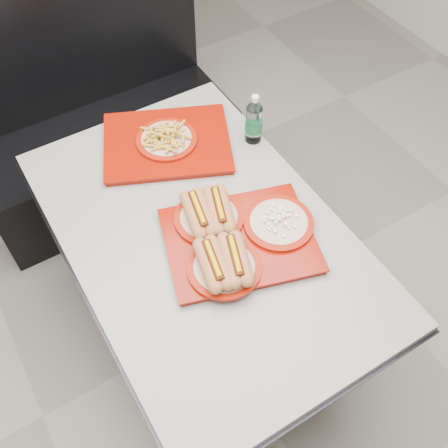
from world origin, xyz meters
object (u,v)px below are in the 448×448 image
diner_table (204,257)px  tray_far (167,141)px  water_bottle (254,121)px  booth_bench (99,125)px  tray_near (233,237)px

diner_table → tray_far: (0.09, 0.44, 0.19)m
tray_far → water_bottle: (0.32, -0.15, 0.07)m
booth_bench → tray_near: 1.26m
tray_near → water_bottle: bearing=49.4°
diner_table → tray_far: 0.49m
diner_table → water_bottle: bearing=36.0°
booth_bench → tray_far: 0.76m
diner_table → water_bottle: 0.57m
booth_bench → tray_near: (0.06, -1.20, 0.39)m
booth_bench → tray_far: size_ratio=2.20×
water_bottle → booth_bench: bearing=117.0°
booth_bench → water_bottle: (0.41, -0.80, 0.44)m
tray_far → water_bottle: water_bottle is taller
tray_far → tray_near: bearing=-92.8°
diner_table → water_bottle: water_bottle is taller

